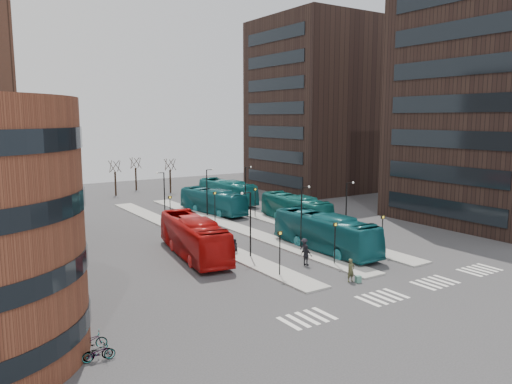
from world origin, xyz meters
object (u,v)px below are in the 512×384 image
traveller (351,270)px  bicycle_near (98,353)px  suitcase (358,279)px  commuter_a (234,247)px  teal_bus_c (296,209)px  bicycle_mid (98,352)px  teal_bus_a (325,232)px  teal_bus_b (213,201)px  commuter_b (306,255)px  teal_bus_d (227,192)px  commuter_c (304,248)px  bicycle_far (90,340)px  red_bus (194,237)px

traveller → bicycle_near: bearing=-170.3°
suitcase → commuter_a: bearing=120.0°
teal_bus_c → traveller: bearing=-112.7°
bicycle_mid → bicycle_near: bearing=-172.4°
teal_bus_a → traveller: 9.50m
teal_bus_b → teal_bus_a: bearing=-98.5°
teal_bus_c → teal_bus_a: bearing=-111.4°
teal_bus_b → teal_bus_c: teal_bus_c is taller
commuter_b → teal_bus_d: bearing=-39.8°
teal_bus_a → commuter_c: bearing=-168.5°
teal_bus_d → commuter_a: teal_bus_d is taller
teal_bus_d → bicycle_near: size_ratio=7.16×
teal_bus_d → bicycle_far: (-30.94, -37.94, -1.26)m
commuter_a → commuter_c: 6.63m
suitcase → teal_bus_b: size_ratio=0.05×
traveller → commuter_b: bearing=96.0°
traveller → bicycle_far: size_ratio=0.97×
suitcase → red_bus: (-7.42, 14.08, 1.57)m
commuter_b → teal_bus_b: bearing=-32.0°
teal_bus_a → teal_bus_d: bearing=79.2°
red_bus → bicycle_near: (-13.48, -15.75, -1.38)m
teal_bus_d → bicycle_mid: (-30.94, -39.56, -1.28)m
teal_bus_c → traveller: 22.89m
teal_bus_a → commuter_b: bearing=-147.5°
teal_bus_b → commuter_c: bearing=-105.9°
teal_bus_c → bicycle_far: size_ratio=6.41×
teal_bus_d → bicycle_far: size_ratio=6.61×
teal_bus_a → teal_bus_c: size_ratio=1.07×
red_bus → commuter_b: 10.78m
commuter_a → commuter_b: 7.43m
teal_bus_b → commuter_b: bearing=-108.8°
teal_bus_b → suitcase: bearing=-105.9°
commuter_a → bicycle_mid: (-16.91, -14.00, -0.28)m
bicycle_near → red_bus: bearing=-33.1°
red_bus → bicycle_near: 20.78m
bicycle_mid → commuter_c: bearing=-58.5°
commuter_b → bicycle_near: 21.68m
teal_bus_b → commuter_a: 21.20m
teal_bus_d → commuter_c: bearing=-108.9°
bicycle_near → bicycle_mid: 0.09m
suitcase → teal_bus_a: teal_bus_a is taller
teal_bus_b → teal_bus_c: 12.42m
teal_bus_c → bicycle_mid: bearing=-139.8°
red_bus → teal_bus_d: (17.46, 23.90, -0.08)m
suitcase → bicycle_far: (-20.90, 0.04, 0.23)m
teal_bus_a → commuter_a: size_ratio=8.62×
teal_bus_a → teal_bus_d: (5.86, 29.19, -0.06)m
commuter_a → bicycle_far: size_ratio=0.79×
teal_bus_c → traveller: (-10.31, -20.42, -0.77)m
traveller → commuter_c: traveller is taller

